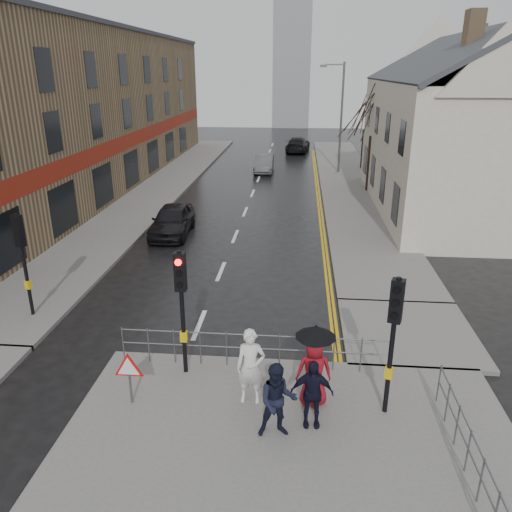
% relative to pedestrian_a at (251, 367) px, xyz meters
% --- Properties ---
extents(ground, '(120.00, 120.00, 0.00)m').
position_rel_pedestrian_a_xyz_m(ground, '(-2.04, 0.88, -1.09)').
color(ground, black).
rests_on(ground, ground).
extents(near_pavement, '(10.00, 9.00, 0.14)m').
position_rel_pedestrian_a_xyz_m(near_pavement, '(0.96, -2.62, -1.02)').
color(near_pavement, '#605E5B').
rests_on(near_pavement, ground).
extents(left_pavement, '(4.00, 44.00, 0.14)m').
position_rel_pedestrian_a_xyz_m(left_pavement, '(-8.54, 23.88, -1.02)').
color(left_pavement, '#605E5B').
rests_on(left_pavement, ground).
extents(right_pavement, '(4.00, 40.00, 0.14)m').
position_rel_pedestrian_a_xyz_m(right_pavement, '(4.46, 25.88, -1.02)').
color(right_pavement, '#605E5B').
rests_on(right_pavement, ground).
extents(pavement_bridge_right, '(4.00, 4.20, 0.14)m').
position_rel_pedestrian_a_xyz_m(pavement_bridge_right, '(4.46, 3.88, -1.02)').
color(pavement_bridge_right, '#605E5B').
rests_on(pavement_bridge_right, ground).
extents(building_left_terrace, '(8.00, 42.00, 10.00)m').
position_rel_pedestrian_a_xyz_m(building_left_terrace, '(-14.04, 22.88, 3.91)').
color(building_left_terrace, '#937855').
rests_on(building_left_terrace, ground).
extents(building_right_cream, '(9.00, 16.40, 10.10)m').
position_rel_pedestrian_a_xyz_m(building_right_cream, '(9.96, 18.88, 3.69)').
color(building_right_cream, beige).
rests_on(building_right_cream, ground).
extents(church_tower, '(5.00, 5.00, 18.00)m').
position_rel_pedestrian_a_xyz_m(church_tower, '(-0.54, 62.88, 7.91)').
color(church_tower, gray).
rests_on(church_tower, ground).
extents(traffic_signal_near_left, '(0.28, 0.27, 3.40)m').
position_rel_pedestrian_a_xyz_m(traffic_signal_near_left, '(-1.84, 1.07, 1.37)').
color(traffic_signal_near_left, black).
rests_on(traffic_signal_near_left, near_pavement).
extents(traffic_signal_near_right, '(0.34, 0.33, 3.40)m').
position_rel_pedestrian_a_xyz_m(traffic_signal_near_right, '(3.16, -0.13, 1.37)').
color(traffic_signal_near_right, black).
rests_on(traffic_signal_near_right, near_pavement).
extents(traffic_signal_far_left, '(0.34, 0.33, 3.40)m').
position_rel_pedestrian_a_xyz_m(traffic_signal_far_left, '(-7.54, 3.88, 1.37)').
color(traffic_signal_far_left, black).
rests_on(traffic_signal_far_left, left_pavement).
extents(guard_railing_front, '(7.14, 0.04, 1.00)m').
position_rel_pedestrian_a_xyz_m(guard_railing_front, '(-0.09, 1.48, -0.23)').
color(guard_railing_front, '#595B5E').
rests_on(guard_railing_front, near_pavement).
extents(guard_railing_side, '(0.04, 4.54, 1.00)m').
position_rel_pedestrian_a_xyz_m(guard_railing_side, '(4.46, -1.87, -0.24)').
color(guard_railing_side, '#595B5E').
rests_on(guard_railing_side, near_pavement).
extents(warning_sign, '(0.80, 0.07, 1.35)m').
position_rel_pedestrian_a_xyz_m(warning_sign, '(-2.84, -0.33, -0.05)').
color(warning_sign, '#595B5E').
rests_on(warning_sign, near_pavement).
extents(street_lamp, '(1.83, 0.25, 8.00)m').
position_rel_pedestrian_a_xyz_m(street_lamp, '(3.78, 28.88, 3.62)').
color(street_lamp, '#595B5E').
rests_on(street_lamp, right_pavement).
extents(tree_near, '(2.40, 2.40, 6.58)m').
position_rel_pedestrian_a_xyz_m(tree_near, '(5.46, 22.88, 4.05)').
color(tree_near, '#30211A').
rests_on(tree_near, right_pavement).
extents(tree_far, '(2.40, 2.40, 5.64)m').
position_rel_pedestrian_a_xyz_m(tree_far, '(5.96, 30.88, 3.33)').
color(tree_far, '#30211A').
rests_on(tree_far, right_pavement).
extents(pedestrian_a, '(0.70, 0.47, 1.90)m').
position_rel_pedestrian_a_xyz_m(pedestrian_a, '(0.00, 0.00, 0.00)').
color(pedestrian_a, silver).
rests_on(pedestrian_a, near_pavement).
extents(pedestrian_b, '(0.94, 0.78, 1.75)m').
position_rel_pedestrian_a_xyz_m(pedestrian_b, '(0.69, -1.13, -0.08)').
color(pedestrian_b, black).
rests_on(pedestrian_b, near_pavement).
extents(pedestrian_with_umbrella, '(0.96, 0.96, 2.07)m').
position_rel_pedestrian_a_xyz_m(pedestrian_with_umbrella, '(1.49, 0.06, 0.17)').
color(pedestrian_with_umbrella, maroon).
rests_on(pedestrian_with_umbrella, near_pavement).
extents(pedestrian_d, '(0.97, 0.43, 1.64)m').
position_rel_pedestrian_a_xyz_m(pedestrian_d, '(1.42, -0.73, -0.13)').
color(pedestrian_d, black).
rests_on(pedestrian_d, near_pavement).
extents(car_parked, '(1.85, 4.35, 1.47)m').
position_rel_pedestrian_a_xyz_m(car_parked, '(-5.12, 12.88, -0.36)').
color(car_parked, black).
rests_on(car_parked, ground).
extents(car_mid, '(1.45, 4.07, 1.34)m').
position_rel_pedestrian_a_xyz_m(car_mid, '(-1.83, 29.13, -0.42)').
color(car_mid, '#4E5053').
rests_on(car_mid, ground).
extents(car_far, '(2.52, 5.14, 1.44)m').
position_rel_pedestrian_a_xyz_m(car_far, '(0.72, 39.47, -0.37)').
color(car_far, black).
rests_on(car_far, ground).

